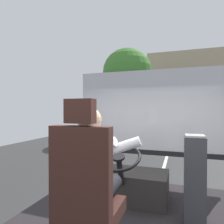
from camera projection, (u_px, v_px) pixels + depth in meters
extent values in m
cube|color=#2F2F2F|center=(169.00, 150.00, 10.39)|extent=(18.00, 44.00, 0.05)
cube|color=silver|center=(169.00, 150.00, 10.38)|extent=(0.12, 39.60, 0.00)
cube|color=#381E19|center=(91.00, 211.00, 1.68)|extent=(0.48, 0.48, 0.12)
cube|color=#381E19|center=(80.00, 171.00, 1.50)|extent=(0.48, 0.10, 0.66)
cube|color=#381E19|center=(80.00, 111.00, 1.49)|extent=(0.22, 0.10, 0.18)
cylinder|color=black|center=(107.00, 190.00, 1.77)|extent=(0.15, 0.45, 0.15)
cylinder|color=black|center=(88.00, 187.00, 1.83)|extent=(0.15, 0.45, 0.15)
cylinder|color=silver|center=(89.00, 168.00, 1.65)|extent=(0.31, 0.31, 0.61)
cube|color=#B2842D|center=(97.00, 155.00, 1.80)|extent=(0.06, 0.01, 0.38)
sphere|color=tan|center=(89.00, 120.00, 1.64)|extent=(0.20, 0.20, 0.20)
cylinder|color=silver|center=(111.00, 150.00, 1.85)|extent=(0.55, 0.19, 0.26)
cylinder|color=silver|center=(91.00, 149.00, 1.92)|extent=(0.55, 0.19, 0.26)
cube|color=#282623|center=(127.00, 185.00, 2.84)|extent=(1.10, 0.56, 0.40)
cylinder|color=black|center=(120.00, 171.00, 2.50)|extent=(0.07, 0.22, 0.40)
torus|color=black|center=(118.00, 157.00, 2.42)|extent=(0.54, 0.51, 0.24)
cylinder|color=black|center=(118.00, 157.00, 2.42)|extent=(0.15, 0.15, 0.09)
cube|color=#333338|center=(195.00, 180.00, 2.24)|extent=(0.22, 0.23, 0.96)
cube|color=#9E9993|center=(195.00, 136.00, 2.23)|extent=(0.20, 0.21, 0.02)
cube|color=silver|center=(147.00, 110.00, 3.55)|extent=(2.50, 0.01, 1.40)
cube|color=black|center=(147.00, 152.00, 3.56)|extent=(2.50, 0.08, 0.08)
cylinder|color=#4C3828|center=(127.00, 114.00, 14.28)|extent=(0.36, 0.36, 3.49)
sphere|color=#3C792D|center=(127.00, 73.00, 14.24)|extent=(3.46, 3.46, 3.46)
cube|color=tan|center=(224.00, 93.00, 18.52)|extent=(13.38, 4.38, 7.19)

